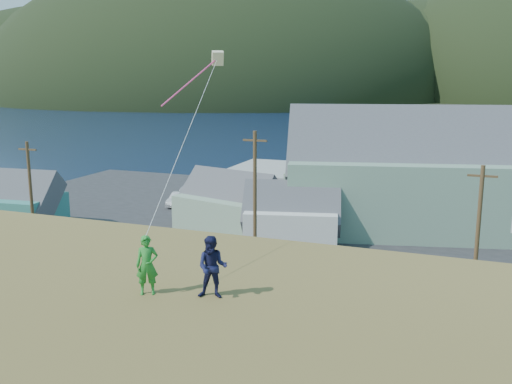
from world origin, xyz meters
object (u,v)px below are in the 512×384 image
at_px(shed_teal, 14,202).
at_px(kite_flyer_green, 147,265).
at_px(kite_flyer_navy, 212,267).
at_px(shed_white, 292,216).
at_px(wharf, 327,174).
at_px(shed_palegreen_far, 333,179).
at_px(lodge, 509,176).
at_px(shed_palegreen_near, 228,203).

distance_m(shed_teal, kite_flyer_green, 38.47).
bearing_deg(kite_flyer_navy, kite_flyer_green, 178.24).
bearing_deg(shed_white, kite_flyer_green, -94.52).
relative_size(wharf, shed_white, 3.04).
bearing_deg(kite_flyer_green, shed_palegreen_far, 68.52).
xyz_separation_m(lodge, kite_flyer_green, (-11.43, -38.16, 3.07)).
bearing_deg(shed_white, shed_palegreen_near, 148.12).
distance_m(shed_teal, shed_palegreen_near, 18.71).
height_order(shed_teal, shed_white, shed_teal).
relative_size(lodge, kite_flyer_navy, 21.95).
height_order(shed_palegreen_near, kite_flyer_navy, kite_flyer_navy).
relative_size(shed_teal, kite_flyer_navy, 4.82).
relative_size(shed_teal, kite_flyer_green, 4.99).
xyz_separation_m(wharf, shed_teal, (-19.69, -33.95, 1.87)).
height_order(lodge, kite_flyer_green, lodge).
xyz_separation_m(shed_palegreen_near, kite_flyer_green, (10.97, -30.87, 5.68)).
xyz_separation_m(shed_palegreen_near, kite_flyer_navy, (12.77, -30.47, 5.71)).
distance_m(lodge, shed_palegreen_far, 18.08).
xyz_separation_m(shed_teal, kite_flyer_green, (28.72, -24.95, 5.72)).
bearing_deg(shed_palegreen_far, kite_flyer_navy, -69.05).
xyz_separation_m(shed_white, shed_palegreen_far, (-0.48, 16.38, 0.11)).
relative_size(shed_palegreen_far, kite_flyer_navy, 5.97).
height_order(shed_white, kite_flyer_navy, kite_flyer_navy).
distance_m(shed_palegreen_near, kite_flyer_green, 33.25).
height_order(lodge, shed_teal, lodge).
bearing_deg(lodge, shed_palegreen_far, 143.62).
xyz_separation_m(shed_palegreen_far, kite_flyer_green, (5.06, -45.13, 5.60)).
relative_size(shed_palegreen_near, shed_palegreen_far, 0.93).
bearing_deg(lodge, shed_teal, -175.24).
height_order(shed_palegreen_near, shed_white, shed_palegreen_near).
relative_size(wharf, kite_flyer_navy, 14.97).
bearing_deg(shed_white, kite_flyer_navy, -90.89).
height_order(lodge, kite_flyer_navy, lodge).
height_order(lodge, shed_white, lodge).
distance_m(shed_white, kite_flyer_green, 29.66).
distance_m(wharf, kite_flyer_navy, 59.98).
xyz_separation_m(shed_palegreen_near, shed_white, (6.40, -2.12, -0.03)).
relative_size(shed_palegreen_near, kite_flyer_navy, 5.56).
bearing_deg(wharf, shed_teal, -120.11).
xyz_separation_m(lodge, shed_teal, (-40.15, -13.20, -2.64)).
height_order(wharf, kite_flyer_navy, kite_flyer_navy).
relative_size(shed_teal, shed_palegreen_near, 0.87).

